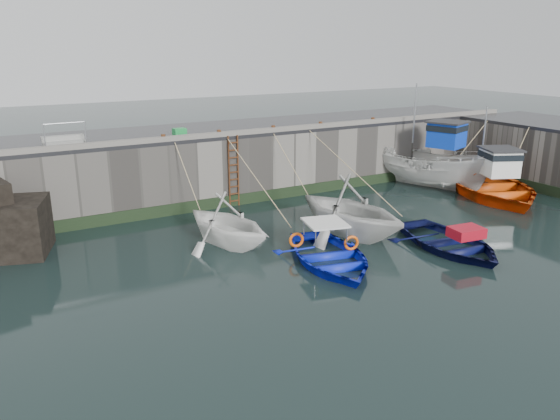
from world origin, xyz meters
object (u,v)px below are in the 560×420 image
boat_near_navy (449,248)px  bollard_c (273,129)px  fish_crate (179,132)px  boat_near_blue (330,263)px  bollard_a (163,138)px  bollard_d (320,125)px  ladder (234,172)px  boat_near_white (227,243)px  bollard_e (373,120)px  boat_far_orange (491,186)px  boat_near_blacktrim (349,234)px  boat_far_white (433,167)px  bollard_b (219,133)px

boat_near_navy → bollard_c: size_ratio=16.87×
fish_crate → boat_near_blue: bearing=-81.3°
bollard_c → bollard_a: bearing=180.0°
boat_near_navy → bollard_c: 9.81m
bollard_d → ladder: bearing=-176.0°
boat_near_white → bollard_c: size_ratio=14.88×
boat_near_white → boat_near_blue: bearing=-72.1°
fish_crate → bollard_a: (-1.06, -1.01, -0.02)m
boat_near_blue → fish_crate: fish_crate is taller
boat_near_blue → bollard_e: 11.85m
ladder → boat_near_white: bearing=-118.4°
boat_near_blue → boat_far_orange: boat_far_orange is taller
fish_crate → boat_near_blacktrim: bearing=-62.2°
bollard_d → boat_far_white: bearing=-21.5°
boat_near_white → bollard_d: (7.09, 4.58, 3.30)m
ladder → bollard_b: bollard_b is taller
boat_far_orange → boat_near_navy: bearing=-125.5°
boat_near_white → boat_near_blue: 4.07m
boat_near_navy → boat_far_white: 9.05m
boat_near_white → bollard_d: bollard_d is taller
boat_near_white → boat_near_navy: 8.02m
bollard_a → bollard_d: 7.80m
boat_near_white → bollard_e: size_ratio=14.88×
boat_near_blue → fish_crate: (-1.85, 9.02, 3.32)m
fish_crate → bollard_d: (6.74, -1.01, -0.02)m
bollard_c → boat_far_white: bearing=-15.0°
ladder → boat_near_blacktrim: size_ratio=0.64×
ladder → boat_near_white: size_ratio=0.77×
boat_near_blacktrim → bollard_a: bearing=119.7°
boat_near_blacktrim → boat_far_orange: bearing=-4.2°
boat_far_white → fish_crate: 12.85m
boat_near_blacktrim → bollard_a: bollard_a is taller
boat_near_blue → bollard_c: size_ratio=16.89×
boat_near_navy → bollard_b: size_ratio=16.87×
boat_far_orange → bollard_c: (-9.29, 4.82, 2.82)m
bollard_a → bollard_c: (5.20, 0.00, 0.00)m
boat_near_white → bollard_d: 9.06m
boat_far_orange → bollard_c: 10.83m
boat_far_white → bollard_d: boat_far_white is taller
boat_near_navy → bollard_e: bollard_e is taller
boat_far_orange → bollard_d: (-6.69, 4.82, 2.82)m
boat_near_blacktrim → bollard_c: (-0.02, 5.98, 3.30)m
ladder → boat_far_orange: size_ratio=0.37×
ladder → bollard_c: (2.20, 0.34, 1.71)m
bollard_a → bollard_b: 2.50m
boat_near_white → fish_crate: fish_crate is taller
boat_near_blacktrim → bollard_b: size_ratio=17.74×
bollard_d → boat_near_blue: bearing=-121.4°
bollard_d → bollard_a: bearing=180.0°
boat_near_blue → boat_far_orange: size_ratio=0.55×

